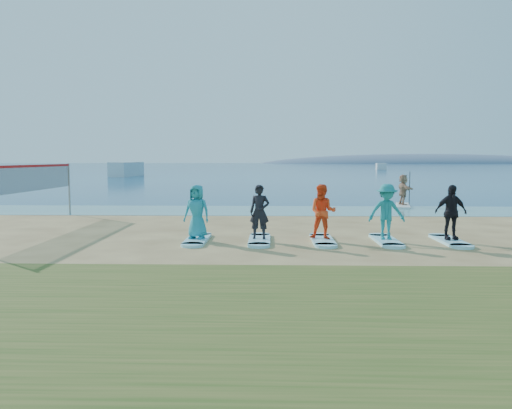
{
  "coord_description": "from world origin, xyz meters",
  "views": [
    {
      "loc": [
        -0.62,
        -15.55,
        2.71
      ],
      "look_at": [
        -1.15,
        2.0,
        1.1
      ],
      "focal_mm": 35.0,
      "sensor_mm": 36.0,
      "label": 1
    }
  ],
  "objects_px": {
    "boat_offshore_b": "(381,170)",
    "surfboard_0": "(197,240)",
    "volleyball_net": "(24,179)",
    "boat_offshore_a": "(127,176)",
    "student_3": "(387,212)",
    "student_1": "(260,212)",
    "surfboard_4": "(450,241)",
    "paddleboarder": "(403,190)",
    "student_2": "(323,212)",
    "paddleboard": "(403,206)",
    "student_0": "(197,212)",
    "surfboard_1": "(260,240)",
    "student_4": "(451,212)",
    "surfboard_3": "(386,241)",
    "surfboard_2": "(322,240)"
  },
  "relations": [
    {
      "from": "volleyball_net",
      "to": "surfboard_0",
      "type": "distance_m",
      "value": 8.17
    },
    {
      "from": "paddleboard",
      "to": "surfboard_1",
      "type": "distance_m",
      "value": 14.45
    },
    {
      "from": "paddleboard",
      "to": "surfboard_4",
      "type": "relative_size",
      "value": 1.36
    },
    {
      "from": "surfboard_0",
      "to": "paddleboarder",
      "type": "bearing_deg",
      "value": 50.69
    },
    {
      "from": "boat_offshore_b",
      "to": "surfboard_2",
      "type": "xyz_separation_m",
      "value": [
        -25.93,
        -109.95,
        0.04
      ]
    },
    {
      "from": "student_0",
      "to": "surfboard_4",
      "type": "bearing_deg",
      "value": 13.95
    },
    {
      "from": "boat_offshore_a",
      "to": "student_3",
      "type": "height_order",
      "value": "student_3"
    },
    {
      "from": "boat_offshore_b",
      "to": "student_0",
      "type": "height_order",
      "value": "student_0"
    },
    {
      "from": "surfboard_0",
      "to": "surfboard_3",
      "type": "distance_m",
      "value": 6.21
    },
    {
      "from": "surfboard_4",
      "to": "student_1",
      "type": "bearing_deg",
      "value": 180.0
    },
    {
      "from": "surfboard_2",
      "to": "volleyball_net",
      "type": "bearing_deg",
      "value": 164.65
    },
    {
      "from": "surfboard_2",
      "to": "student_3",
      "type": "bearing_deg",
      "value": 0.0
    },
    {
      "from": "paddleboarder",
      "to": "student_2",
      "type": "relative_size",
      "value": 0.96
    },
    {
      "from": "surfboard_2",
      "to": "surfboard_4",
      "type": "height_order",
      "value": "same"
    },
    {
      "from": "surfboard_1",
      "to": "student_4",
      "type": "xyz_separation_m",
      "value": [
        6.21,
        0.0,
        0.94
      ]
    },
    {
      "from": "surfboard_0",
      "to": "surfboard_3",
      "type": "bearing_deg",
      "value": 0.0
    },
    {
      "from": "boat_offshore_a",
      "to": "surfboard_3",
      "type": "height_order",
      "value": "boat_offshore_a"
    },
    {
      "from": "surfboard_1",
      "to": "surfboard_2",
      "type": "bearing_deg",
      "value": 0.0
    },
    {
      "from": "boat_offshore_a",
      "to": "student_3",
      "type": "distance_m",
      "value": 66.34
    },
    {
      "from": "volleyball_net",
      "to": "surfboard_0",
      "type": "height_order",
      "value": "volleyball_net"
    },
    {
      "from": "surfboard_3",
      "to": "surfboard_4",
      "type": "height_order",
      "value": "same"
    },
    {
      "from": "student_2",
      "to": "boat_offshore_b",
      "type": "bearing_deg",
      "value": 89.24
    },
    {
      "from": "student_1",
      "to": "volleyball_net",
      "type": "bearing_deg",
      "value": 165.71
    },
    {
      "from": "surfboard_0",
      "to": "surfboard_2",
      "type": "height_order",
      "value": "same"
    },
    {
      "from": "surfboard_2",
      "to": "student_2",
      "type": "height_order",
      "value": "student_2"
    },
    {
      "from": "boat_offshore_b",
      "to": "student_0",
      "type": "relative_size",
      "value": 2.91
    },
    {
      "from": "boat_offshore_b",
      "to": "student_1",
      "type": "xyz_separation_m",
      "value": [
        -28.0,
        -109.95,
        0.98
      ]
    },
    {
      "from": "surfboard_2",
      "to": "student_3",
      "type": "xyz_separation_m",
      "value": [
        2.07,
        0.0,
        0.95
      ]
    },
    {
      "from": "volleyball_net",
      "to": "paddleboarder",
      "type": "height_order",
      "value": "volleyball_net"
    },
    {
      "from": "paddleboarder",
      "to": "boat_offshore_a",
      "type": "height_order",
      "value": "paddleboarder"
    },
    {
      "from": "paddleboarder",
      "to": "surfboard_2",
      "type": "relative_size",
      "value": 0.78
    },
    {
      "from": "volleyball_net",
      "to": "surfboard_4",
      "type": "xyz_separation_m",
      "value": [
        15.59,
        -3.14,
        -1.86
      ]
    },
    {
      "from": "paddleboard",
      "to": "surfboard_0",
      "type": "bearing_deg",
      "value": -116.56
    },
    {
      "from": "boat_offshore_b",
      "to": "surfboard_0",
      "type": "distance_m",
      "value": 113.99
    },
    {
      "from": "student_2",
      "to": "student_4",
      "type": "bearing_deg",
      "value": 12.51
    },
    {
      "from": "paddleboard",
      "to": "student_1",
      "type": "distance_m",
      "value": 14.48
    },
    {
      "from": "paddleboard",
      "to": "surfboard_3",
      "type": "xyz_separation_m",
      "value": [
        -3.72,
        -12.13,
        -0.01
      ]
    },
    {
      "from": "volleyball_net",
      "to": "student_1",
      "type": "xyz_separation_m",
      "value": [
        9.38,
        -3.14,
        -0.92
      ]
    },
    {
      "from": "surfboard_4",
      "to": "student_4",
      "type": "distance_m",
      "value": 0.94
    },
    {
      "from": "boat_offshore_b",
      "to": "boat_offshore_a",
      "type": "bearing_deg",
      "value": -127.98
    },
    {
      "from": "student_3",
      "to": "surfboard_4",
      "type": "bearing_deg",
      "value": 0.55
    },
    {
      "from": "surfboard_4",
      "to": "boat_offshore_a",
      "type": "bearing_deg",
      "value": 114.95
    },
    {
      "from": "volleyball_net",
      "to": "boat_offshore_b",
      "type": "relative_size",
      "value": 1.75
    },
    {
      "from": "student_2",
      "to": "surfboard_3",
      "type": "height_order",
      "value": "student_2"
    },
    {
      "from": "boat_offshore_a",
      "to": "boat_offshore_b",
      "type": "height_order",
      "value": "boat_offshore_a"
    },
    {
      "from": "paddleboard",
      "to": "student_2",
      "type": "distance_m",
      "value": 13.47
    },
    {
      "from": "student_2",
      "to": "surfboard_4",
      "type": "relative_size",
      "value": 0.81
    },
    {
      "from": "student_4",
      "to": "student_2",
      "type": "bearing_deg",
      "value": 174.68
    },
    {
      "from": "paddleboarder",
      "to": "student_2",
      "type": "height_order",
      "value": "student_2"
    },
    {
      "from": "volleyball_net",
      "to": "surfboard_1",
      "type": "height_order",
      "value": "volleyball_net"
    }
  ]
}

